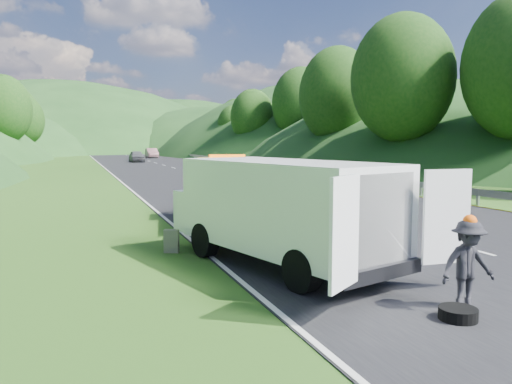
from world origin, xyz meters
name	(u,v)px	position (x,y,z in m)	size (l,w,h in m)	color
ground	(333,242)	(0.00, 0.00, 0.00)	(320.00, 320.00, 0.00)	#38661E
road_surface	(174,168)	(3.00, 40.00, 0.01)	(14.00, 200.00, 0.02)	black
guardrail	(210,162)	(10.30, 52.50, 0.00)	(0.06, 140.00, 1.52)	gray
tree_line_right	(275,159)	(23.00, 60.00, 0.00)	(14.00, 140.00, 14.00)	#2B5017
hills_backdrop	(122,150)	(6.50, 134.70, 0.00)	(201.00, 288.60, 44.00)	#2D5B23
tow_truck	(231,190)	(-1.82, 4.25, 1.20)	(2.98, 5.96, 2.45)	black
white_van	(279,207)	(-2.58, -1.98, 1.42)	(4.83, 7.62, 2.51)	black
woman	(225,236)	(-2.76, 1.92, 0.00)	(0.67, 0.49, 1.83)	white
child	(250,252)	(-2.74, -0.38, 0.00)	(0.46, 0.36, 0.94)	tan
worker	(466,310)	(-0.73, -6.07, 0.00)	(1.04, 0.60, 1.60)	black
suitcase	(171,241)	(-4.75, 0.28, 0.31)	(0.38, 0.21, 0.62)	#67694E
spare_tire	(458,321)	(-1.22, -6.42, 0.00)	(0.64, 0.64, 0.20)	black
passing_suv	(313,201)	(3.99, 9.16, 0.00)	(2.68, 5.82, 1.62)	black
dist_car_a	(137,162)	(1.08, 55.72, 0.00)	(1.83, 4.55, 1.55)	#454549
dist_car_b	(152,158)	(5.35, 70.91, 0.00)	(1.67, 4.79, 1.58)	#7F5558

